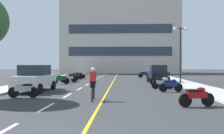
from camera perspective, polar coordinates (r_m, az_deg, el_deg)
ground_plane at (r=25.40m, az=-0.41°, el=-3.61°), size 140.00×140.00×0.00m
curb_left at (r=29.60m, az=-14.19°, el=-2.92°), size 2.40×72.00×0.12m
curb_right at (r=28.97m, az=14.29°, el=-2.99°), size 2.40×72.00×0.12m
lane_dash_1 at (r=10.97m, az=-15.18°, el=-9.12°), size 0.14×2.20×0.01m
lane_dash_2 at (r=14.79m, az=-10.44°, el=-6.60°), size 0.14×2.20×0.01m
lane_dash_3 at (r=18.68m, az=-7.68°, el=-5.10°), size 0.14×2.20×0.01m
lane_dash_4 at (r=22.62m, az=-5.88°, el=-4.11°), size 0.14×2.20×0.01m
lane_dash_5 at (r=26.57m, az=-4.62°, el=-3.42°), size 0.14×2.20×0.01m
lane_dash_6 at (r=30.53m, az=-3.69°, el=-2.90°), size 0.14×2.20×0.01m
lane_dash_7 at (r=34.51m, az=-2.97°, el=-2.50°), size 0.14×2.20×0.01m
lane_dash_8 at (r=38.49m, az=-2.40°, el=-2.19°), size 0.14×2.20×0.01m
lane_dash_9 at (r=42.47m, az=-1.94°, el=-1.93°), size 0.14×2.20×0.01m
lane_dash_10 at (r=46.45m, az=-1.56°, el=-1.72°), size 0.14×2.20×0.01m
lane_dash_11 at (r=50.44m, az=-1.24°, el=-1.54°), size 0.14×2.20×0.01m
centre_line_yellow at (r=28.38m, az=0.40°, el=-3.16°), size 0.12×66.00×0.01m
office_building at (r=54.43m, az=1.94°, el=6.66°), size 25.07×9.76×15.27m
street_lamp_mid at (r=25.42m, az=15.85°, el=5.66°), size 1.46×0.36×5.52m
parked_car_near at (r=17.61m, az=-17.71°, el=-2.49°), size 2.00×4.24×1.82m
parked_car_mid at (r=25.16m, az=10.74°, el=-1.57°), size 1.95×4.21×1.82m
motorcycle_1 at (r=11.29m, az=19.38°, el=-6.45°), size 1.67×0.70×0.92m
motorcycle_2 at (r=14.36m, az=-20.22°, el=-4.96°), size 1.70×0.60×0.92m
motorcycle_3 at (r=16.89m, az=13.74°, el=-4.11°), size 1.68×0.67×0.92m
motorcycle_4 at (r=18.73m, az=11.87°, el=-3.65°), size 1.70×0.60×0.92m
motorcycle_5 at (r=20.20m, az=11.87°, el=-3.35°), size 1.70×0.60×0.92m
motorcycle_6 at (r=23.42m, az=-12.06°, el=-2.81°), size 1.70×0.60×0.92m
motorcycle_7 at (r=25.29m, az=-10.20°, el=-2.56°), size 1.69×0.62×0.92m
motorcycle_8 at (r=27.05m, az=-9.81°, el=-2.36°), size 1.63×0.81×0.92m
motorcycle_9 at (r=28.70m, az=-9.50°, el=-2.19°), size 1.70×0.60×0.92m
motorcycle_10 at (r=30.77m, az=-8.56°, el=-2.00°), size 1.65×0.77×0.92m
motorcycle_11 at (r=32.45m, az=-7.82°, el=-1.87°), size 1.64×0.79×0.92m
motorcycle_12 at (r=34.13m, az=7.66°, el=-1.75°), size 1.68×0.64×0.92m
motorcycle_13 at (r=36.25m, az=7.69°, el=-1.62°), size 1.68×0.66×0.92m
cyclist_rider at (r=12.56m, az=-4.48°, el=-3.81°), size 0.42×1.77×1.71m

